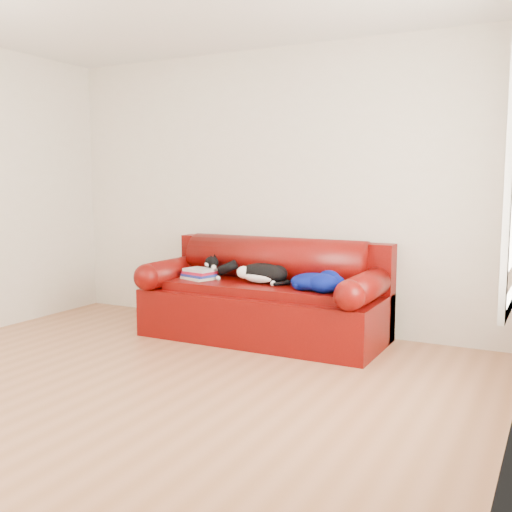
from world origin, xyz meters
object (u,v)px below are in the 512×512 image
(book_stack, at_px, (199,274))
(blanket, at_px, (317,281))
(sofa_base, at_px, (264,312))
(cat, at_px, (262,274))

(book_stack, bearing_deg, blanket, 0.81)
(sofa_base, bearing_deg, book_stack, -169.68)
(sofa_base, xyz_separation_m, blanket, (0.54, -0.09, 0.33))
(cat, distance_m, blanket, 0.53)
(book_stack, relative_size, blanket, 0.60)
(sofa_base, distance_m, book_stack, 0.68)
(cat, bearing_deg, blanket, -15.64)
(sofa_base, height_order, blanket, blanket)
(sofa_base, xyz_separation_m, cat, (0.01, -0.05, 0.35))
(book_stack, relative_size, cat, 0.53)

